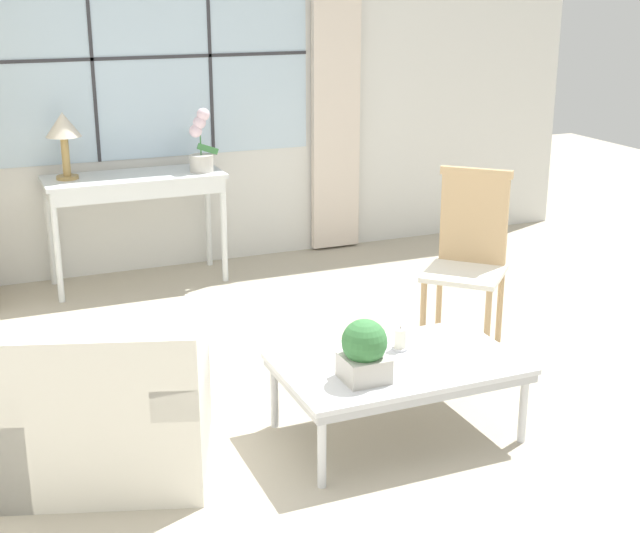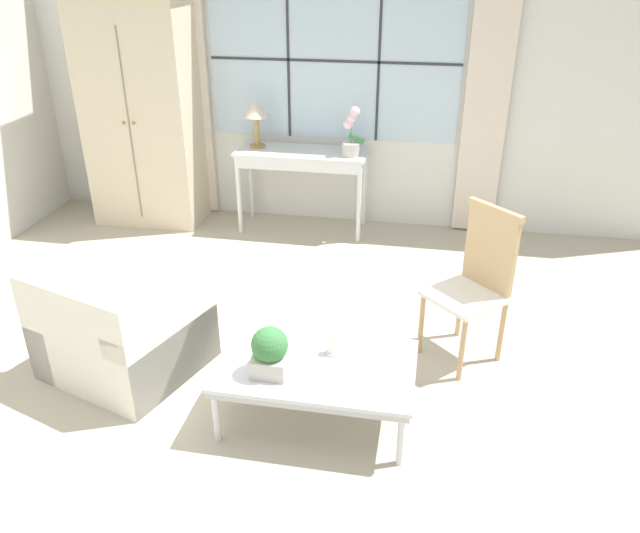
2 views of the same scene
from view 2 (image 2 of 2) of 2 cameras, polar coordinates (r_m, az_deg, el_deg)
The scene contains 11 objects.
ground_plane at distance 4.07m, azimuth -6.09°, elevation -11.76°, with size 14.00×14.00×0.00m, color #B2A893.
wall_back_windowed at distance 6.23m, azimuth 1.24°, elevation 16.46°, with size 7.20×0.14×2.80m.
armoire at distance 6.51m, azimuth -15.99°, elevation 13.40°, with size 1.14×0.63×2.22m.
console_table at distance 6.12m, azimuth -1.66°, elevation 9.73°, with size 1.26×0.50×0.81m.
table_lamp at distance 6.16m, azimuth -5.88°, elevation 13.92°, with size 0.24×0.24×0.47m.
potted_orchid at distance 5.91m, azimuth 2.86°, elevation 11.80°, with size 0.22×0.17×0.46m.
armchair_upholstered at distance 4.34m, azimuth -17.68°, elevation -6.01°, with size 1.12×1.08×0.77m.
side_chair_wooden at distance 4.27m, azimuth 14.20°, elevation -0.84°, with size 0.62×0.62×1.07m.
coffee_table at distance 3.69m, azimuth -0.33°, elevation -9.36°, with size 1.15×0.71×0.39m.
potted_plant_small at distance 3.53m, azimuth -4.61°, elevation -7.72°, with size 0.21×0.21×0.29m.
pillar_candle at distance 3.72m, azimuth 1.11°, elevation -7.30°, with size 0.08×0.08×0.12m.
Camera 2 is at (0.99, -3.02, 2.54)m, focal length 35.00 mm.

